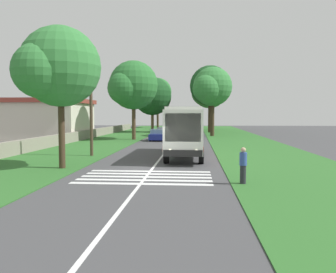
{
  "coord_description": "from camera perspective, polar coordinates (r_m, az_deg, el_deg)",
  "views": [
    {
      "loc": [
        -20.17,
        -2.52,
        3.26
      ],
      "look_at": [
        5.64,
        -0.54,
        1.6
      ],
      "focal_mm": 37.36,
      "sensor_mm": 36.0,
      "label": 1
    }
  ],
  "objects": [
    {
      "name": "coach_bus",
      "position": [
        26.87,
        2.85,
        1.29
      ],
      "size": [
        11.16,
        2.62,
        3.73
      ],
      "color": "silver",
      "rests_on": "ground"
    },
    {
      "name": "trailing_car_1",
      "position": [
        49.09,
        -0.69,
        0.64
      ],
      "size": [
        4.3,
        1.78,
        1.43
      ],
      "color": "#B21E1E",
      "rests_on": "ground"
    },
    {
      "name": "roadside_tree_right_0",
      "position": [
        81.33,
        6.78,
        6.83
      ],
      "size": [
        6.73,
        5.53,
        10.67
      ],
      "color": "brown",
      "rests_on": "grass_verge_right"
    },
    {
      "name": "centre_line",
      "position": [
        35.41,
        0.29,
        -1.61
      ],
      "size": [
        110.0,
        0.16,
        0.01
      ],
      "primitive_type": "cube",
      "color": "silver",
      "rests_on": "ground"
    },
    {
      "name": "roadside_tree_left_2",
      "position": [
        62.71,
        -2.72,
        6.44
      ],
      "size": [
        7.86,
        6.79,
        9.82
      ],
      "color": "brown",
      "rests_on": "grass_verge_left"
    },
    {
      "name": "pedestrian",
      "position": [
        16.59,
        12.16,
        -4.57
      ],
      "size": [
        0.34,
        0.34,
        1.69
      ],
      "color": "#26262D",
      "rests_on": "grass_verge_right"
    },
    {
      "name": "roadside_tree_right_2",
      "position": [
        62.46,
        6.76,
        8.02
      ],
      "size": [
        8.38,
        7.1,
        11.74
      ],
      "color": "#3D2D1E",
      "rests_on": "grass_verge_right"
    },
    {
      "name": "roadside_tree_left_3",
      "position": [
        44.92,
        -5.79,
        8.06
      ],
      "size": [
        7.66,
        6.16,
        9.95
      ],
      "color": "#4C3826",
      "rests_on": "grass_verge_left"
    },
    {
      "name": "utility_pole",
      "position": [
        27.64,
        -12.44,
        4.61
      ],
      "size": [
        0.24,
        1.4,
        7.15
      ],
      "color": "#473828",
      "rests_on": "grass_verge_left"
    },
    {
      "name": "roadside_tree_right_3",
      "position": [
        71.58,
        6.59,
        7.27
      ],
      "size": [
        8.84,
        7.18,
        11.52
      ],
      "color": "brown",
      "rests_on": "grass_verge_right"
    },
    {
      "name": "ground",
      "position": [
        20.58,
        -2.71,
        -5.45
      ],
      "size": [
        160.0,
        160.0,
        0.0
      ],
      "primitive_type": "plane",
      "color": "#424244"
    },
    {
      "name": "roadside_tree_left_0",
      "position": [
        82.94,
        -1.82,
        7.15
      ],
      "size": [
        8.27,
        6.51,
        11.74
      ],
      "color": "#3D2D1E",
      "rests_on": "grass_verge_left"
    },
    {
      "name": "trailing_minibus_0",
      "position": [
        70.07,
        3.63,
        2.26
      ],
      "size": [
        6.0,
        2.14,
        2.53
      ],
      "color": "#CC4C33",
      "rests_on": "ground"
    },
    {
      "name": "roadside_tree_left_1",
      "position": [
        21.91,
        -17.44,
        10.45
      ],
      "size": [
        5.68,
        4.73,
        8.37
      ],
      "color": "#3D2D1E",
      "rests_on": "grass_verge_left"
    },
    {
      "name": "zebra_crossing",
      "position": [
        18.28,
        -3.63,
        -6.6
      ],
      "size": [
        4.05,
        6.8,
        0.01
      ],
      "color": "silver",
      "rests_on": "ground"
    },
    {
      "name": "trailing_car_3",
      "position": [
        61.88,
        3.81,
        1.26
      ],
      "size": [
        4.3,
        1.78,
        1.43
      ],
      "color": "#B21E1E",
      "rests_on": "ground"
    },
    {
      "name": "trailing_car_0",
      "position": [
        43.14,
        -1.7,
        0.22
      ],
      "size": [
        4.3,
        1.78,
        1.43
      ],
      "color": "navy",
      "rests_on": "ground"
    },
    {
      "name": "grass_verge_left",
      "position": [
        36.91,
        -12.52,
        -1.45
      ],
      "size": [
        120.0,
        8.0,
        0.04
      ],
      "primitive_type": "cube",
      "color": "#2D6628",
      "rests_on": "ground"
    },
    {
      "name": "trailing_car_2",
      "position": [
        55.02,
        3.59,
        0.96
      ],
      "size": [
        4.3,
        1.78,
        1.43
      ],
      "color": "navy",
      "rests_on": "ground"
    },
    {
      "name": "roadside_building",
      "position": [
        48.39,
        -18.93,
        2.73
      ],
      "size": [
        9.98,
        10.08,
        5.21
      ],
      "color": "beige",
      "rests_on": "ground"
    },
    {
      "name": "grass_verge_right",
      "position": [
        35.77,
        13.51,
        -1.63
      ],
      "size": [
        120.0,
        8.0,
        0.04
      ],
      "primitive_type": "cube",
      "color": "#2D6628",
      "rests_on": "ground"
    },
    {
      "name": "roadside_wall",
      "position": [
        42.66,
        -14.95,
        -0.02
      ],
      "size": [
        70.0,
        0.4,
        1.13
      ],
      "primitive_type": "cube",
      "color": "gray",
      "rests_on": "grass_verge_left"
    },
    {
      "name": "roadside_tree_right_1",
      "position": [
        52.05,
        7.06,
        7.91
      ],
      "size": [
        6.85,
        5.81,
        10.16
      ],
      "color": "#3D2D1E",
      "rests_on": "grass_verge_right"
    }
  ]
}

